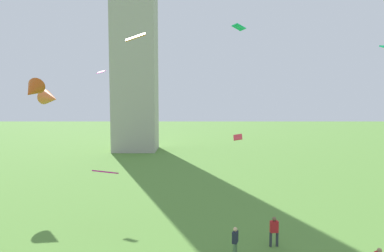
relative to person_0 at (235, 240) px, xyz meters
name	(u,v)px	position (x,y,z in m)	size (l,w,h in m)	color
person_0	(235,240)	(0.00, 0.00, 0.00)	(0.40, 0.50, 1.68)	#51754C
person_1	(274,230)	(2.44, 1.39, 0.05)	(0.55, 0.31, 1.77)	#2D3338
kite_flying_0	(105,172)	(-8.08, 4.40, 2.83)	(1.60, 1.09, 0.50)	#C71B83
kite_flying_1	(32,90)	(-15.07, 9.70, 8.29)	(1.39, 2.33, 2.04)	#C04F14
kite_flying_4	(50,98)	(-15.00, 13.05, 7.65)	(2.47, 2.33, 1.59)	orange
kite_flying_5	(238,27)	(0.71, 4.92, 12.32)	(0.98, 0.88, 0.37)	#19CC9B
kite_flying_6	(135,37)	(-7.01, 11.10, 12.68)	(1.83, 1.25, 0.98)	orange
kite_flying_7	(237,137)	(1.32, 9.58, 4.54)	(0.77, 1.06, 0.49)	red
kite_flying_8	(101,72)	(-11.16, 16.00, 10.15)	(0.89, 0.78, 0.37)	#D30892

